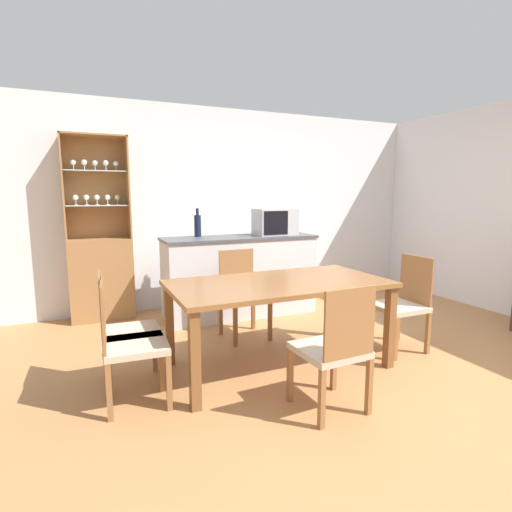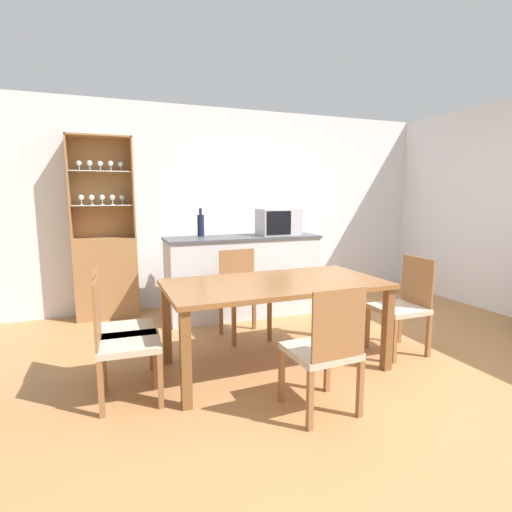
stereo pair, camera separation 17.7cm
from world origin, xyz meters
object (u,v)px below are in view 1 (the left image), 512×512
Objects in this scene: dining_table at (279,291)px; dining_chair_head_far at (243,294)px; dining_chair_side_left_far at (125,331)px; dining_chair_side_left_near at (129,343)px; wine_bottle at (198,225)px; microwave at (275,222)px; display_cabinet at (101,265)px; dining_chair_side_right_near at (402,304)px; dining_chair_head_near at (334,349)px.

dining_chair_head_far reaches higher than dining_table.
dining_chair_head_far is at bearing 120.30° from dining_chair_side_left_far.
wine_bottle reaches higher than dining_chair_side_left_near.
microwave is (1.94, 1.63, 0.68)m from dining_chair_side_left_near.
wine_bottle reaches higher than dining_table.
display_cabinet reaches higher than dining_chair_side_right_near.
dining_chair_head_far is 1.12m from wine_bottle.
dining_chair_head_far is at bearing 130.93° from dining_chair_side_left_near.
dining_chair_side_right_near is at bearing -72.57° from microwave.
dining_chair_head_near reaches higher than dining_table.
microwave is at bearing 133.70° from dining_chair_side_left_near.
wine_bottle is at bearing -79.33° from dining_chair_head_far.
dining_chair_side_right_near and dining_chair_side_left_far have the same top height.
wine_bottle reaches higher than dining_chair_side_left_far.
dining_table is 5.41× the size of wine_bottle.
dining_chair_head_near is (-1.22, -0.65, 0.00)m from dining_chair_side_right_near.
dining_table is at bearing -57.49° from display_cabinet.
dining_chair_head_near is 1.00× the size of dining_chair_side_left_near.
display_cabinet is 1.21m from wine_bottle.
dining_table is at bearing 85.59° from dining_chair_side_left_far.
dining_chair_side_left_near is 1.80× the size of microwave.
dining_table is 1.72m from microwave.
dining_table is 1.74m from wine_bottle.
display_cabinet is at bearing 162.46° from wine_bottle.
dining_chair_side_left_far and dining_chair_side_left_near have the same top height.
dining_chair_head_far is at bearing 90.17° from dining_table.
dining_table is at bearing -82.75° from wine_bottle.
dining_chair_head_far is at bearing -135.65° from microwave.
display_cabinet reaches higher than dining_chair_side_left_near.
dining_chair_side_right_near is 1.84m from microwave.
dining_chair_side_left_near is at bearing -139.91° from microwave.
dining_chair_side_left_near is (-1.23, 0.66, 0.00)m from dining_chair_head_near.
wine_bottle is (1.01, 1.53, 0.65)m from dining_chair_side_left_far.
display_cabinet is at bearing 165.43° from microwave.
dining_table is at bearing 83.96° from dining_chair_side_right_near.
microwave reaches higher than dining_chair_head_far.
display_cabinet is 2.16m from dining_chair_side_left_near.
dining_chair_side_right_near is 1.54m from dining_chair_head_far.
dining_table is at bearing 100.00° from dining_chair_side_left_near.
display_cabinet is 2.38m from dining_table.
dining_chair_head_near is 1.59m from dining_chair_head_far.
dining_chair_side_right_near is 1.00× the size of dining_chair_side_left_near.
dining_chair_head_far is (1.22, 0.65, 0.00)m from dining_chair_side_left_far.
dining_table is 1.25m from dining_chair_side_left_far.
dining_chair_head_far is at bearing -43.55° from display_cabinet.
dining_chair_head_near is at bearing 118.65° from dining_chair_side_right_near.
dining_chair_head_far is at bearing 87.89° from dining_chair_head_near.
dining_table is 1.25m from dining_chair_side_right_near.
dining_chair_side_right_near is 1.00× the size of dining_chair_head_near.
dining_table is 2.03× the size of dining_chair_head_near.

